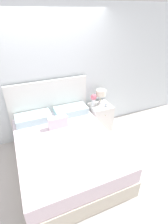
{
  "coord_description": "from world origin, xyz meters",
  "views": [
    {
      "loc": [
        -0.61,
        -3.25,
        2.44
      ],
      "look_at": [
        0.54,
        -0.57,
        0.74
      ],
      "focal_mm": 28.0,
      "sensor_mm": 36.0,
      "label": 1
    }
  ],
  "objects_px": {
    "nightstand": "(100,117)",
    "alarm_clock": "(107,105)",
    "bed": "(64,148)",
    "table_lamp": "(101,94)",
    "flower_vase": "(94,99)"
  },
  "relations": [
    {
      "from": "bed",
      "to": "table_lamp",
      "type": "relative_size",
      "value": 6.28
    },
    {
      "from": "bed",
      "to": "table_lamp",
      "type": "height_order",
      "value": "bed"
    },
    {
      "from": "flower_vase",
      "to": "alarm_clock",
      "type": "relative_size",
      "value": 3.51
    },
    {
      "from": "table_lamp",
      "to": "alarm_clock",
      "type": "distance_m",
      "value": 0.28
    },
    {
      "from": "bed",
      "to": "nightstand",
      "type": "height_order",
      "value": "bed"
    },
    {
      "from": "table_lamp",
      "to": "flower_vase",
      "type": "xyz_separation_m",
      "value": [
        -0.19,
        -0.03,
        -0.08
      ]
    },
    {
      "from": "nightstand",
      "to": "alarm_clock",
      "type": "distance_m",
      "value": 0.37
    },
    {
      "from": "bed",
      "to": "table_lamp",
      "type": "bearing_deg",
      "value": 35.29
    },
    {
      "from": "flower_vase",
      "to": "alarm_clock",
      "type": "distance_m",
      "value": 0.32
    },
    {
      "from": "table_lamp",
      "to": "flower_vase",
      "type": "height_order",
      "value": "table_lamp"
    },
    {
      "from": "nightstand",
      "to": "alarm_clock",
      "type": "xyz_separation_m",
      "value": [
        0.1,
        -0.09,
        0.34
      ]
    },
    {
      "from": "nightstand",
      "to": "alarm_clock",
      "type": "height_order",
      "value": "alarm_clock"
    },
    {
      "from": "flower_vase",
      "to": "nightstand",
      "type": "bearing_deg",
      "value": -21.9
    },
    {
      "from": "table_lamp",
      "to": "alarm_clock",
      "type": "bearing_deg",
      "value": -70.84
    },
    {
      "from": "table_lamp",
      "to": "flower_vase",
      "type": "distance_m",
      "value": 0.21
    }
  ]
}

